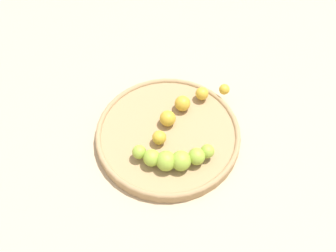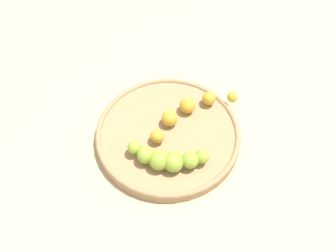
% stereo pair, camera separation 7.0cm
% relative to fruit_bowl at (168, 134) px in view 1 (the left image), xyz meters
% --- Properties ---
extents(ground_plane, '(2.40, 2.40, 0.00)m').
position_rel_fruit_bowl_xyz_m(ground_plane, '(0.00, 0.00, -0.01)').
color(ground_plane, tan).
extents(fruit_bowl, '(0.27, 0.27, 0.02)m').
position_rel_fruit_bowl_xyz_m(fruit_bowl, '(0.00, 0.00, 0.00)').
color(fruit_bowl, '#A08259').
rests_on(fruit_bowl, ground_plane).
extents(banana_spotted, '(0.22, 0.10, 0.03)m').
position_rel_fruit_bowl_xyz_m(banana_spotted, '(-0.04, -0.01, 0.02)').
color(banana_spotted, gold).
rests_on(banana_spotted, fruit_bowl).
extents(banana_green, '(0.12, 0.09, 0.04)m').
position_rel_fruit_bowl_xyz_m(banana_green, '(0.03, 0.06, 0.02)').
color(banana_green, '#8CAD38').
rests_on(banana_green, fruit_bowl).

